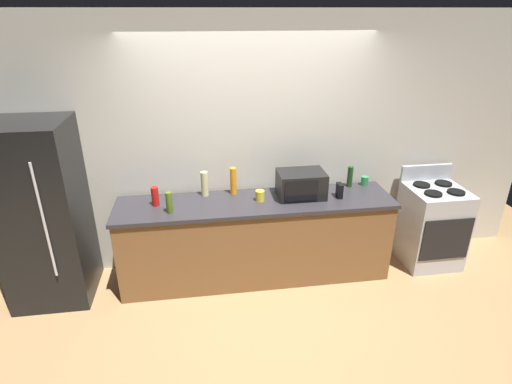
# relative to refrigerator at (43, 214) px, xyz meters

# --- Properties ---
(ground_plane) EXTENTS (8.00, 8.00, 0.00)m
(ground_plane) POSITION_rel_refrigerator_xyz_m (2.05, -0.40, -0.90)
(ground_plane) COLOR #A87F51
(back_wall) EXTENTS (6.40, 0.10, 2.70)m
(back_wall) POSITION_rel_refrigerator_xyz_m (2.05, 0.41, 0.45)
(back_wall) COLOR beige
(back_wall) RESTS_ON ground_plane
(counter_run) EXTENTS (2.84, 0.64, 0.90)m
(counter_run) POSITION_rel_refrigerator_xyz_m (2.05, 0.00, -0.45)
(counter_run) COLOR brown
(counter_run) RESTS_ON ground_plane
(refrigerator) EXTENTS (0.72, 0.73, 1.80)m
(refrigerator) POSITION_rel_refrigerator_xyz_m (0.00, 0.00, 0.00)
(refrigerator) COLOR black
(refrigerator) RESTS_ON ground_plane
(stove_range) EXTENTS (0.60, 0.61, 1.08)m
(stove_range) POSITION_rel_refrigerator_xyz_m (4.05, 0.00, -0.44)
(stove_range) COLOR #B7BABF
(stove_range) RESTS_ON ground_plane
(microwave) EXTENTS (0.48, 0.35, 0.27)m
(microwave) POSITION_rel_refrigerator_xyz_m (2.53, 0.05, 0.13)
(microwave) COLOR black
(microwave) RESTS_ON counter_run
(cordless_phone) EXTENTS (0.06, 0.11, 0.15)m
(cordless_phone) POSITION_rel_refrigerator_xyz_m (2.92, -0.03, 0.07)
(cordless_phone) COLOR black
(cordless_phone) RESTS_ON counter_run
(bottle_dish_soap) EXTENTS (0.07, 0.07, 0.29)m
(bottle_dish_soap) POSITION_rel_refrigerator_xyz_m (1.84, 0.22, 0.14)
(bottle_dish_soap) COLOR orange
(bottle_dish_soap) RESTS_ON counter_run
(bottle_hot_sauce) EXTENTS (0.07, 0.07, 0.20)m
(bottle_hot_sauce) POSITION_rel_refrigerator_xyz_m (1.05, 0.05, 0.10)
(bottle_hot_sauce) COLOR red
(bottle_hot_sauce) RESTS_ON counter_run
(bottle_wine) EXTENTS (0.06, 0.06, 0.23)m
(bottle_wine) POSITION_rel_refrigerator_xyz_m (3.12, 0.22, 0.12)
(bottle_wine) COLOR #1E3F19
(bottle_wine) RESTS_ON counter_run
(bottle_vinegar) EXTENTS (0.07, 0.07, 0.26)m
(bottle_vinegar) POSITION_rel_refrigerator_xyz_m (1.54, 0.22, 0.13)
(bottle_vinegar) COLOR beige
(bottle_vinegar) RESTS_ON counter_run
(bottle_olive_oil) EXTENTS (0.06, 0.06, 0.21)m
(bottle_olive_oil) POSITION_rel_refrigerator_xyz_m (1.20, -0.14, 0.11)
(bottle_olive_oil) COLOR #4C6B19
(bottle_olive_oil) RESTS_ON counter_run
(mug_yellow) EXTENTS (0.09, 0.09, 0.11)m
(mug_yellow) POSITION_rel_refrigerator_xyz_m (2.09, 0.01, 0.05)
(mug_yellow) COLOR yellow
(mug_yellow) RESTS_ON counter_run
(mug_green) EXTENTS (0.08, 0.08, 0.10)m
(mug_green) POSITION_rel_refrigerator_xyz_m (3.30, 0.24, 0.05)
(mug_green) COLOR #2D8C47
(mug_green) RESTS_ON counter_run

